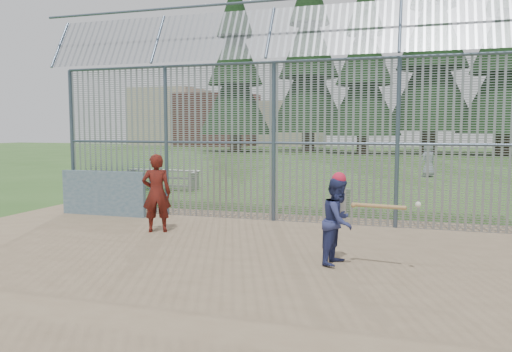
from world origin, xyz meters
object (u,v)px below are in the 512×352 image
(dugout_wall, at_px, (103,193))
(trash_can, at_px, (340,203))
(batter, at_px, (338,221))
(onlooker, at_px, (157,193))
(bleacher, at_px, (161,179))

(dugout_wall, distance_m, trash_can, 6.39)
(batter, distance_m, onlooker, 4.56)
(onlooker, height_order, trash_can, onlooker)
(onlooker, bearing_deg, trash_can, -161.25)
(batter, relative_size, onlooker, 0.85)
(batter, bearing_deg, dugout_wall, 79.17)
(dugout_wall, xyz_separation_m, bleacher, (-1.40, 5.88, -0.21))
(trash_can, relative_size, bleacher, 0.27)
(dugout_wall, height_order, bleacher, dugout_wall)
(bleacher, bearing_deg, dugout_wall, -76.59)
(batter, height_order, onlooker, onlooker)
(trash_can, bearing_deg, onlooker, -138.23)
(dugout_wall, relative_size, batter, 1.67)
(dugout_wall, xyz_separation_m, onlooker, (2.43, -1.51, 0.29))
(trash_can, bearing_deg, dugout_wall, -163.73)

